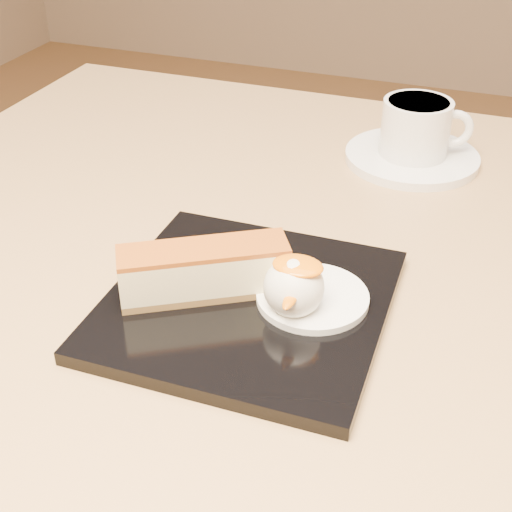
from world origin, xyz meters
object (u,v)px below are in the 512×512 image
at_px(saucer, 412,157).
at_px(coffee_cup, 417,127).
at_px(cheesecake, 204,270).
at_px(ice_cream_scoop, 294,287).
at_px(dessert_plate, 248,304).
at_px(table, 234,365).

xyz_separation_m(saucer, coffee_cup, (0.00, 0.00, 0.04)).
height_order(saucer, coffee_cup, coffee_cup).
bearing_deg(coffee_cup, cheesecake, -125.36).
distance_m(cheesecake, ice_cream_scoop, 0.08).
distance_m(dessert_plate, coffee_cup, 0.33).
xyz_separation_m(ice_cream_scoop, saucer, (0.04, 0.33, -0.03)).
bearing_deg(coffee_cup, dessert_plate, -119.92).
bearing_deg(table, saucer, 60.60).
bearing_deg(dessert_plate, ice_cream_scoop, -7.13).
relative_size(table, dessert_plate, 3.64).
relative_size(dessert_plate, ice_cream_scoop, 4.66).
distance_m(table, ice_cream_scoop, 0.23).
height_order(dessert_plate, coffee_cup, coffee_cup).
xyz_separation_m(dessert_plate, coffee_cup, (0.08, 0.32, 0.04)).
height_order(table, saucer, saucer).
bearing_deg(saucer, dessert_plate, -103.57).
distance_m(dessert_plate, ice_cream_scoop, 0.05).
height_order(table, coffee_cup, coffee_cup).
xyz_separation_m(cheesecake, ice_cream_scoop, (0.08, -0.00, 0.00)).
height_order(ice_cream_scoop, coffee_cup, coffee_cup).
bearing_deg(ice_cream_scoop, table, 133.18).
bearing_deg(cheesecake, saucer, 39.85).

